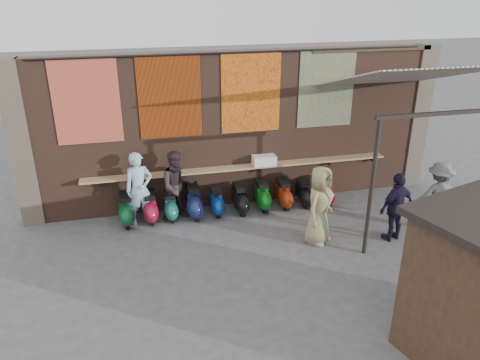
{
  "coord_description": "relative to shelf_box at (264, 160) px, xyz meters",
  "views": [
    {
      "loc": [
        -2.66,
        -8.59,
        5.57
      ],
      "look_at": [
        -0.29,
        1.2,
        1.24
      ],
      "focal_mm": 35.0,
      "sensor_mm": 36.0,
      "label": 1
    }
  ],
  "objects": [
    {
      "name": "scooter_stool_5",
      "position": [
        -0.72,
        -0.34,
        -0.88
      ],
      "size": [
        0.35,
        0.78,
        0.74
      ],
      "primitive_type": null,
      "color": "black",
      "rests_on": "ground"
    },
    {
      "name": "scooter_stool_0",
      "position": [
        -3.58,
        -0.29,
        -0.87
      ],
      "size": [
        0.36,
        0.8,
        0.76
      ],
      "primitive_type": null,
      "color": "#0F4D27",
      "rests_on": "ground"
    },
    {
      "name": "scooter_stool_4",
      "position": [
        -1.34,
        -0.28,
        -0.9
      ],
      "size": [
        0.33,
        0.73,
        0.69
      ],
      "primitive_type": null,
      "color": "navy",
      "rests_on": "ground"
    },
    {
      "name": "scooter_stool_8",
      "position": [
        1.02,
        -0.32,
        -0.92
      ],
      "size": [
        0.32,
        0.7,
        0.67
      ],
      "primitive_type": null,
      "color": "black",
      "rests_on": "ground"
    },
    {
      "name": "shopper_tan",
      "position": [
        0.66,
        -2.19,
        -0.33
      ],
      "size": [
        1.06,
        1.04,
        1.84
      ],
      "primitive_type": "imported",
      "rotation": [
        0.0,
        0.0,
        0.74
      ],
      "color": "#91875C",
      "rests_on": "ground"
    },
    {
      "name": "hang_rail",
      "position": [
        -0.62,
        0.17,
        2.73
      ],
      "size": [
        9.5,
        0.06,
        0.06
      ],
      "primitive_type": "cylinder",
      "rotation": [
        0.0,
        1.57,
        0.0
      ],
      "color": "black",
      "rests_on": "brick_wall"
    },
    {
      "name": "brick_wall",
      "position": [
        -0.62,
        0.4,
        0.75
      ],
      "size": [
        10.0,
        0.4,
        4.0
      ],
      "primitive_type": "cube",
      "color": "brown",
      "rests_on": "ground"
    },
    {
      "name": "awning_header",
      "position": [
        2.88,
        -2.9,
        1.83
      ],
      "size": [
        3.0,
        0.08,
        0.08
      ],
      "primitive_type": "cube",
      "color": "black",
      "rests_on": "awning_post_left"
    },
    {
      "name": "tapestry_sun",
      "position": [
        -2.32,
        0.18,
        1.75
      ],
      "size": [
        1.5,
        0.02,
        2.0
      ],
      "primitive_type": "cube",
      "color": "#BC400B",
      "rests_on": "brick_wall"
    },
    {
      "name": "tapestry_multi",
      "position": [
        1.68,
        0.18,
        1.75
      ],
      "size": [
        1.5,
        0.02,
        2.0
      ],
      "primitive_type": "cube",
      "color": "navy",
      "rests_on": "brick_wall"
    },
    {
      "name": "pier_right",
      "position": [
        4.58,
        0.4,
        0.75
      ],
      "size": [
        0.5,
        0.5,
        4.0
      ],
      "primitive_type": "cube",
      "color": "#4C4238",
      "rests_on": "ground"
    },
    {
      "name": "scooter_stool_6",
      "position": [
        -0.11,
        -0.26,
        -0.88
      ],
      "size": [
        0.35,
        0.79,
        0.75
      ],
      "primitive_type": null,
      "color": "#0E6315",
      "rests_on": "ground"
    },
    {
      "name": "eating_counter",
      "position": [
        -0.62,
        0.03,
        -0.15
      ],
      "size": [
        8.0,
        0.32,
        0.05
      ],
      "primitive_type": "cube",
      "color": "#9E7A51",
      "rests_on": "brick_wall"
    },
    {
      "name": "scooter_stool_3",
      "position": [
        -1.92,
        -0.27,
        -0.84
      ],
      "size": [
        0.39,
        0.86,
        0.82
      ],
      "primitive_type": null,
      "color": "navy",
      "rests_on": "ground"
    },
    {
      "name": "ground",
      "position": [
        -0.62,
        -2.3,
        -1.25
      ],
      "size": [
        70.0,
        70.0,
        0.0
      ],
      "primitive_type": "plane",
      "color": "#474749",
      "rests_on": "ground"
    },
    {
      "name": "awning_ledger",
      "position": [
        2.88,
        0.19,
        2.7
      ],
      "size": [
        3.3,
        0.08,
        0.12
      ],
      "primitive_type": "cube",
      "color": "#33261C",
      "rests_on": "brick_wall"
    },
    {
      "name": "scooter_stool_9",
      "position": [
        1.6,
        -0.34,
        -0.9
      ],
      "size": [
        0.34,
        0.75,
        0.71
      ],
      "primitive_type": null,
      "color": "#B60E1A",
      "rests_on": "ground"
    },
    {
      "name": "diner_left",
      "position": [
        -3.23,
        -0.3,
        -0.34
      ],
      "size": [
        0.73,
        0.55,
        1.82
      ],
      "primitive_type": "imported",
      "rotation": [
        0.0,
        0.0,
        0.18
      ],
      "color": "#9CC4E3",
      "rests_on": "ground"
    },
    {
      "name": "stall_sign",
      "position": [
        1.62,
        -5.19,
        0.49
      ],
      "size": [
        1.16,
        0.38,
        0.5
      ],
      "primitive_type": "cube",
      "rotation": [
        0.0,
        0.0,
        0.29
      ],
      "color": "gold",
      "rests_on": "market_stall"
    },
    {
      "name": "awning_post_left",
      "position": [
        1.48,
        -2.9,
        0.3
      ],
      "size": [
        0.09,
        0.09,
        3.1
      ],
      "primitive_type": "cylinder",
      "color": "black",
      "rests_on": "ground"
    },
    {
      "name": "stall_shelf",
      "position": [
        1.62,
        -5.19,
        -0.37
      ],
      "size": [
        1.79,
        0.62,
        0.06
      ],
      "primitive_type": "cube",
      "rotation": [
        0.0,
        0.0,
        0.29
      ],
      "color": "#473321",
      "rests_on": "market_stall"
    },
    {
      "name": "diner_right",
      "position": [
        -2.3,
        -0.3,
        -0.36
      ],
      "size": [
        0.98,
        0.83,
        1.78
      ],
      "primitive_type": "imported",
      "rotation": [
        0.0,
        0.0,
        0.2
      ],
      "color": "#2D2327",
      "rests_on": "ground"
    },
    {
      "name": "shopper_navy",
      "position": [
        2.4,
        -2.5,
        -0.42
      ],
      "size": [
        1.04,
        0.66,
        1.65
      ],
      "primitive_type": "imported",
      "rotation": [
        0.0,
        0.0,
        3.43
      ],
      "color": "black",
      "rests_on": "ground"
    },
    {
      "name": "tapestry_redgold",
      "position": [
        -4.22,
        0.18,
        1.75
      ],
      "size": [
        1.5,
        0.02,
        2.0
      ],
      "primitive_type": "cube",
      "color": "maroon",
      "rests_on": "brick_wall"
    },
    {
      "name": "pier_left",
      "position": [
        -5.82,
        0.4,
        0.75
      ],
      "size": [
        0.5,
        0.5,
        4.0
      ],
      "primitive_type": "cube",
      "color": "#4C4238",
      "rests_on": "ground"
    },
    {
      "name": "shopper_grey",
      "position": [
        3.66,
        -2.22,
        -0.41
      ],
      "size": [
        1.19,
        0.83,
        1.68
      ],
      "primitive_type": "imported",
      "rotation": [
        0.0,
        0.0,
        2.94
      ],
      "color": "slate",
      "rests_on": "ground"
    },
    {
      "name": "scooter_stool_1",
      "position": [
        -3.0,
        -0.27,
        -0.88
      ],
      "size": [
        0.35,
        0.77,
        0.73
      ],
      "primitive_type": null,
      "color": "maroon",
      "rests_on": "ground"
    },
    {
      "name": "scooter_stool_2",
      "position": [
        -2.5,
        -0.27,
        -0.91
      ],
      "size": [
        0.32,
        0.72,
        0.68
      ],
      "primitive_type": null,
      "color": "#1A6A60",
      "rests_on": "ground"
    },
    {
      "name": "scooter_stool_7",
      "position": [
        0.46,
        -0.3,
        -0.9
      ],
      "size": [
        0.34,
        0.75,
        0.71
      ],
      "primitive_type": null,
      "color": "maroon",
      "rests_on": "ground"
    },
    {
      "name": "awning_canvas",
      "position": [
        2.88,
        -1.4,
        2.3
      ],
      "size": [
        3.2,
        3.28,
        0.97
      ],
      "primitive_type": "cube",
      "rotation": [
        -0.28,
        0.0,
        0.0
      ],
      "color": "beige",
      "rests_on": "brick_wall"
    },
    {
      "name": "tapestry_orange",
      "position": [
        -0.32,
        0.18,
        1.75
      ],
      "size": [
        1.5,
        0.02,
        2.0
      ],
      "primitive_type": "cube",
      "color": "orange",
      "rests_on": "brick_wall"
    },
    {
      "name": "shelf_box",
      "position": [
        0.0,
        0.0,
        0.0
      ],
      "size": [
        0.6,
        0.33,
        0.25
      ],
      "primitive_type": "cube",
      "color": "white",
      "rests_on": "eating_counter"
    }
  ]
}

